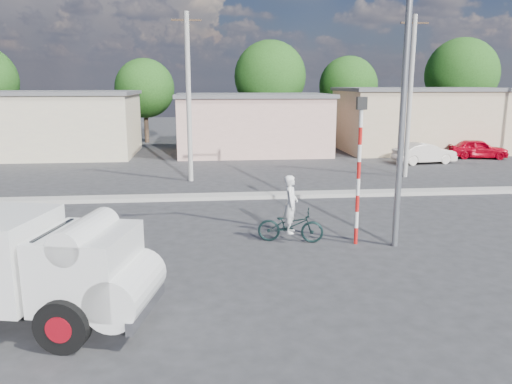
{
  "coord_description": "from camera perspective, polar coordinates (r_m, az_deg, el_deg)",
  "views": [
    {
      "loc": [
        -1.24,
        -12.48,
        4.74
      ],
      "look_at": [
        0.35,
        3.16,
        1.3
      ],
      "focal_mm": 35.0,
      "sensor_mm": 36.0,
      "label": 1
    }
  ],
  "objects": [
    {
      "name": "car_red",
      "position": [
        35.19,
        24.04,
        4.54
      ],
      "size": [
        3.84,
        2.25,
        1.23
      ],
      "primitive_type": "imported",
      "rotation": [
        0.0,
        0.0,
        1.34
      ],
      "color": "#B90015",
      "rests_on": "ground"
    },
    {
      "name": "cyclist",
      "position": [
        15.09,
        3.98,
        -2.5
      ],
      "size": [
        0.56,
        0.72,
        1.76
      ],
      "primitive_type": "imported",
      "rotation": [
        0.0,
        0.0,
        1.34
      ],
      "color": "white",
      "rests_on": "ground"
    },
    {
      "name": "truck",
      "position": [
        10.99,
        -25.82,
        -7.46
      ],
      "size": [
        5.74,
        3.09,
        2.25
      ],
      "rotation": [
        0.0,
        0.0,
        -0.21
      ],
      "color": "black",
      "rests_on": "ground"
    },
    {
      "name": "building_row",
      "position": [
        34.66,
        -1.94,
        8.02
      ],
      "size": [
        37.8,
        7.3,
        4.44
      ],
      "color": "beige",
      "rests_on": "ground"
    },
    {
      "name": "streetlight",
      "position": [
        14.7,
        16.07,
        12.74
      ],
      "size": [
        2.34,
        0.22,
        9.0
      ],
      "color": "slate",
      "rests_on": "ground"
    },
    {
      "name": "bicycle",
      "position": [
        15.19,
        3.96,
        -3.81
      ],
      "size": [
        2.09,
        1.12,
        1.05
      ],
      "primitive_type": "imported",
      "rotation": [
        0.0,
        0.0,
        1.34
      ],
      "color": "black",
      "rests_on": "ground"
    },
    {
      "name": "ground_plane",
      "position": [
        13.41,
        -0.11,
        -8.36
      ],
      "size": [
        120.0,
        120.0,
        0.0
      ],
      "primitive_type": "plane",
      "color": "#2B2B2D",
      "rests_on": "ground"
    },
    {
      "name": "utility_poles",
      "position": [
        24.9,
        4.67,
        10.75
      ],
      "size": [
        35.4,
        0.24,
        8.0
      ],
      "color": "#99968E",
      "rests_on": "ground"
    },
    {
      "name": "median",
      "position": [
        21.04,
        -2.28,
        -0.47
      ],
      "size": [
        40.0,
        0.8,
        0.16
      ],
      "primitive_type": "cube",
      "color": "#99968E",
      "rests_on": "ground"
    },
    {
      "name": "traffic_pole",
      "position": [
        14.82,
        11.72,
        3.76
      ],
      "size": [
        0.28,
        0.18,
        4.36
      ],
      "color": "red",
      "rests_on": "ground"
    },
    {
      "name": "tree_row",
      "position": [
        41.24,
        1.19,
        12.69
      ],
      "size": [
        43.62,
        7.43,
        8.42
      ],
      "color": "#38281E",
      "rests_on": "ground"
    },
    {
      "name": "car_cream",
      "position": [
        31.73,
        18.69,
        4.22
      ],
      "size": [
        3.92,
        1.9,
        1.24
      ],
      "primitive_type": "imported",
      "rotation": [
        0.0,
        0.0,
        1.73
      ],
      "color": "beige",
      "rests_on": "ground"
    }
  ]
}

